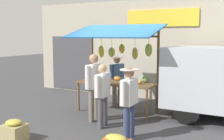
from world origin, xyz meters
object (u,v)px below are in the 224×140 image
Objects in this scene: vendor_with_sunhat at (117,77)px; shopper_in_striped_shirt at (94,82)px; produce_crate_near at (14,131)px; shopper_with_ponytail at (103,92)px; shopper_in_grey_tee at (129,98)px; market_stall at (119,58)px.

vendor_with_sunhat is 1.71m from shopper_in_striped_shirt.
shopper_with_ponytail is at bearing -127.01° from produce_crate_near.
shopper_in_grey_tee is at bearing 43.87° from vendor_with_sunhat.
shopper_with_ponytail is 3.20× the size of produce_crate_near.
market_stall is 1.63× the size of vendor_with_sunhat.
shopper_in_grey_tee is 1.00× the size of shopper_with_ponytail.
shopper_with_ponytail is 0.60m from shopper_in_striped_shirt.
market_stall reaches higher than vendor_with_sunhat.
shopper_in_grey_tee is 0.89× the size of shopper_in_striped_shirt.
shopper_in_striped_shirt reaches higher than shopper_with_ponytail.
shopper_with_ponytail reaches higher than produce_crate_near.
shopper_with_ponytail is at bearing 29.76° from vendor_with_sunhat.
vendor_with_sunhat is 1.01× the size of shopper_with_ponytail.
shopper_in_striped_shirt is 2.25m from produce_crate_near.
market_stall is 3.39m from produce_crate_near.
shopper_in_striped_shirt is at bearing 59.30° from shopper_in_grey_tee.
shopper_in_grey_tee is 3.21× the size of produce_crate_near.
vendor_with_sunhat is (0.40, -0.69, -0.65)m from market_stall.
vendor_with_sunhat is at bearing -60.00° from market_stall.
shopper_in_striped_shirt is (1.33, -0.78, 0.12)m from shopper_in_grey_tee.
produce_crate_near is at bearing 136.40° from shopper_with_ponytail.
shopper_with_ponytail is at bearing 100.10° from market_stall.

